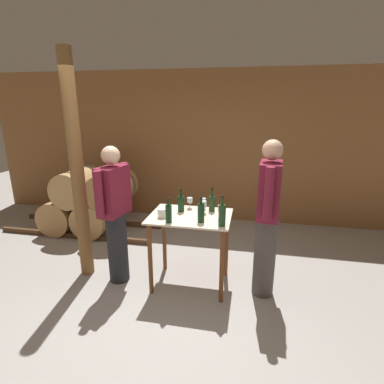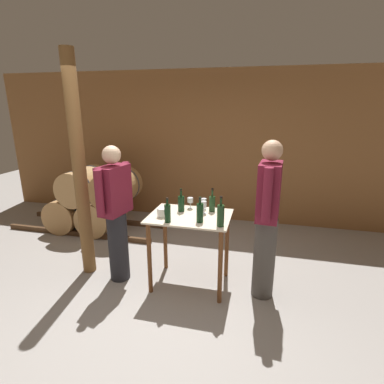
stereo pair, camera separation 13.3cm
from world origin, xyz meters
name	(u,v)px [view 1 (the left image)]	position (x,y,z in m)	size (l,w,h in m)	color
ground_plane	(160,307)	(0.00, 0.00, 0.00)	(14.00, 14.00, 0.00)	#9E9993
back_wall	(203,147)	(0.00, 2.76, 1.35)	(8.40, 0.05, 2.70)	brown
barrel_rack	(88,202)	(-1.78, 1.72, 0.53)	(2.61, 0.80, 1.09)	#4C331E
tasting_table	(190,231)	(0.23, 0.50, 0.69)	(0.92, 0.67, 0.88)	beige
wooden_post	(77,171)	(-1.13, 0.48, 1.35)	(0.16, 0.16, 2.70)	brown
wine_bottle_far_left	(169,213)	(0.05, 0.25, 0.99)	(0.07, 0.07, 0.27)	black
wine_bottle_left	(181,203)	(0.10, 0.62, 0.98)	(0.08, 0.08, 0.28)	black
wine_bottle_center	(201,212)	(0.38, 0.33, 0.99)	(0.07, 0.07, 0.28)	black
wine_bottle_right	(212,203)	(0.45, 0.70, 0.98)	(0.07, 0.07, 0.28)	#193819
wine_bottle_far_right	(222,215)	(0.62, 0.27, 1.01)	(0.08, 0.08, 0.33)	#193819
wine_glass_near_left	(190,201)	(0.18, 0.74, 0.98)	(0.07, 0.07, 0.13)	silver
wine_glass_near_center	(203,201)	(0.34, 0.75, 0.98)	(0.06, 0.06, 0.13)	silver
wine_glass_near_right	(204,205)	(0.37, 0.60, 0.99)	(0.06, 0.06, 0.15)	silver
wine_glass_far_side	(221,209)	(0.59, 0.45, 1.01)	(0.07, 0.07, 0.17)	silver
ice_bucket	(163,213)	(-0.06, 0.39, 0.93)	(0.11, 0.11, 0.10)	white
person_host	(115,213)	(-0.65, 0.42, 0.88)	(0.29, 0.58, 1.66)	#232328
person_visitor_with_scarf	(268,217)	(1.09, 0.48, 0.94)	(0.25, 0.59, 1.76)	#4C4742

